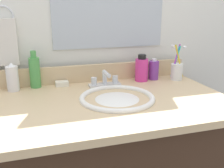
{
  "coord_description": "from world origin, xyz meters",
  "views": [
    {
      "loc": [
        -0.3,
        -1.01,
        1.12
      ],
      "look_at": [
        0.01,
        0.0,
        0.8
      ],
      "focal_mm": 41.97,
      "sensor_mm": 36.0,
      "label": 1
    }
  ],
  "objects_px": {
    "bottle_toner_green": "(35,72)",
    "bottle_lotion_white": "(12,78)",
    "bottle_cream_purple": "(154,70)",
    "bottle_soap_pink": "(142,69)",
    "faucet": "(105,81)",
    "cup_white_ceramic": "(177,70)",
    "hand_towel": "(5,42)",
    "soap_bar": "(62,84)"
  },
  "relations": [
    {
      "from": "bottle_cream_purple",
      "to": "hand_towel",
      "type": "bearing_deg",
      "value": 173.9
    },
    {
      "from": "bottle_toner_green",
      "to": "bottle_lotion_white",
      "type": "bearing_deg",
      "value": -164.26
    },
    {
      "from": "hand_towel",
      "to": "cup_white_ceramic",
      "type": "relative_size",
      "value": 1.13
    },
    {
      "from": "hand_towel",
      "to": "bottle_lotion_white",
      "type": "distance_m",
      "value": 0.18
    },
    {
      "from": "bottle_toner_green",
      "to": "bottle_lotion_white",
      "type": "relative_size",
      "value": 1.34
    },
    {
      "from": "bottle_toner_green",
      "to": "bottle_cream_purple",
      "type": "xyz_separation_m",
      "value": [
        0.62,
        -0.03,
        -0.03
      ]
    },
    {
      "from": "hand_towel",
      "to": "bottle_soap_pink",
      "type": "height_order",
      "value": "hand_towel"
    },
    {
      "from": "hand_towel",
      "to": "soap_bar",
      "type": "bearing_deg",
      "value": -14.27
    },
    {
      "from": "soap_bar",
      "to": "hand_towel",
      "type": "bearing_deg",
      "value": 165.73
    },
    {
      "from": "hand_towel",
      "to": "soap_bar",
      "type": "distance_m",
      "value": 0.33
    },
    {
      "from": "bottle_soap_pink",
      "to": "bottle_lotion_white",
      "type": "xyz_separation_m",
      "value": [
        -0.65,
        0.02,
        -0.0
      ]
    },
    {
      "from": "bottle_toner_green",
      "to": "bottle_cream_purple",
      "type": "height_order",
      "value": "bottle_toner_green"
    },
    {
      "from": "bottle_lotion_white",
      "to": "bottle_soap_pink",
      "type": "bearing_deg",
      "value": -1.42
    },
    {
      "from": "cup_white_ceramic",
      "to": "hand_towel",
      "type": "bearing_deg",
      "value": 171.62
    },
    {
      "from": "bottle_lotion_white",
      "to": "bottle_toner_green",
      "type": "bearing_deg",
      "value": 15.74
    },
    {
      "from": "bottle_soap_pink",
      "to": "soap_bar",
      "type": "height_order",
      "value": "bottle_soap_pink"
    },
    {
      "from": "bottle_soap_pink",
      "to": "cup_white_ceramic",
      "type": "relative_size",
      "value": 0.73
    },
    {
      "from": "faucet",
      "to": "bottle_toner_green",
      "type": "distance_m",
      "value": 0.35
    },
    {
      "from": "hand_towel",
      "to": "bottle_toner_green",
      "type": "relative_size",
      "value": 1.22
    },
    {
      "from": "faucet",
      "to": "cup_white_ceramic",
      "type": "distance_m",
      "value": 0.4
    },
    {
      "from": "hand_towel",
      "to": "bottle_toner_green",
      "type": "bearing_deg",
      "value": -20.87
    },
    {
      "from": "hand_towel",
      "to": "faucet",
      "type": "height_order",
      "value": "hand_towel"
    },
    {
      "from": "hand_towel",
      "to": "cup_white_ceramic",
      "type": "distance_m",
      "value": 0.88
    },
    {
      "from": "cup_white_ceramic",
      "to": "bottle_toner_green",
      "type": "bearing_deg",
      "value": 173.8
    },
    {
      "from": "bottle_soap_pink",
      "to": "soap_bar",
      "type": "xyz_separation_m",
      "value": [
        -0.42,
        0.03,
        -0.05
      ]
    },
    {
      "from": "bottle_cream_purple",
      "to": "bottle_lotion_white",
      "type": "bearing_deg",
      "value": 179.67
    },
    {
      "from": "bottle_cream_purple",
      "to": "bottle_lotion_white",
      "type": "relative_size",
      "value": 0.84
    },
    {
      "from": "faucet",
      "to": "soap_bar",
      "type": "distance_m",
      "value": 0.22
    },
    {
      "from": "bottle_soap_pink",
      "to": "bottle_lotion_white",
      "type": "relative_size",
      "value": 1.05
    },
    {
      "from": "bottle_soap_pink",
      "to": "soap_bar",
      "type": "distance_m",
      "value": 0.42
    },
    {
      "from": "bottle_lotion_white",
      "to": "cup_white_ceramic",
      "type": "xyz_separation_m",
      "value": [
        0.84,
        -0.05,
        -0.01
      ]
    },
    {
      "from": "bottle_soap_pink",
      "to": "bottle_toner_green",
      "type": "height_order",
      "value": "bottle_toner_green"
    },
    {
      "from": "hand_towel",
      "to": "faucet",
      "type": "relative_size",
      "value": 1.38
    },
    {
      "from": "faucet",
      "to": "bottle_soap_pink",
      "type": "xyz_separation_m",
      "value": [
        0.21,
        0.04,
        0.04
      ]
    },
    {
      "from": "bottle_toner_green",
      "to": "soap_bar",
      "type": "bearing_deg",
      "value": -7.52
    },
    {
      "from": "bottle_cream_purple",
      "to": "bottle_lotion_white",
      "type": "distance_m",
      "value": 0.72
    },
    {
      "from": "faucet",
      "to": "cup_white_ceramic",
      "type": "height_order",
      "value": "cup_white_ceramic"
    },
    {
      "from": "bottle_toner_green",
      "to": "cup_white_ceramic",
      "type": "relative_size",
      "value": 0.93
    },
    {
      "from": "hand_towel",
      "to": "bottle_soap_pink",
      "type": "relative_size",
      "value": 1.55
    },
    {
      "from": "hand_towel",
      "to": "bottle_lotion_white",
      "type": "xyz_separation_m",
      "value": [
        0.02,
        -0.08,
        -0.16
      ]
    },
    {
      "from": "bottle_lotion_white",
      "to": "soap_bar",
      "type": "bearing_deg",
      "value": 3.07
    },
    {
      "from": "bottle_soap_pink",
      "to": "bottle_cream_purple",
      "type": "xyz_separation_m",
      "value": [
        0.08,
        0.01,
        -0.01
      ]
    }
  ]
}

